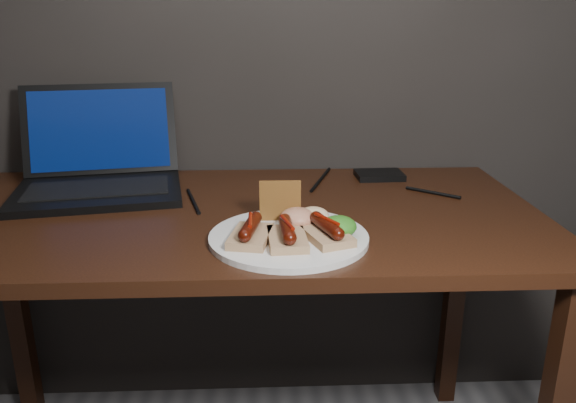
# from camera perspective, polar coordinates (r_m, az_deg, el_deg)

# --- Properties ---
(desk) EXTENTS (1.40, 0.70, 0.75)m
(desk) POSITION_cam_1_polar(r_m,az_deg,el_deg) (1.30, -5.94, -4.61)
(desk) COLOR #361A0D
(desk) RESTS_ON ground
(laptop) EXTENTS (0.45, 0.42, 0.25)m
(laptop) POSITION_cam_1_polar(r_m,az_deg,el_deg) (1.48, -18.65, 3.15)
(laptop) COLOR black
(laptop) RESTS_ON desk
(hard_drive) EXTENTS (0.13, 0.09, 0.02)m
(hard_drive) POSITION_cam_1_polar(r_m,az_deg,el_deg) (1.53, 9.26, 2.67)
(hard_drive) COLOR black
(hard_drive) RESTS_ON desk
(desk_cables) EXTENTS (1.09, 0.36, 0.01)m
(desk_cables) POSITION_cam_1_polar(r_m,az_deg,el_deg) (1.39, -5.65, 1.08)
(desk_cables) COLOR black
(desk_cables) RESTS_ON desk
(plate) EXTENTS (0.39, 0.39, 0.01)m
(plate) POSITION_cam_1_polar(r_m,az_deg,el_deg) (1.09, 0.07, -3.68)
(plate) COLOR silver
(plate) RESTS_ON desk
(bread_sausage_left) EXTENTS (0.09, 0.13, 0.04)m
(bread_sausage_left) POSITION_cam_1_polar(r_m,az_deg,el_deg) (1.06, -3.83, -3.11)
(bread_sausage_left) COLOR tan
(bread_sausage_left) RESTS_ON plate
(bread_sausage_center) EXTENTS (0.08, 0.12, 0.04)m
(bread_sausage_center) POSITION_cam_1_polar(r_m,az_deg,el_deg) (1.05, -0.08, -3.38)
(bread_sausage_center) COLOR tan
(bread_sausage_center) RESTS_ON plate
(bread_sausage_right) EXTENTS (0.10, 0.13, 0.04)m
(bread_sausage_right) POSITION_cam_1_polar(r_m,az_deg,el_deg) (1.07, 3.93, -3.01)
(bread_sausage_right) COLOR tan
(bread_sausage_right) RESTS_ON plate
(crispbread) EXTENTS (0.08, 0.01, 0.08)m
(crispbread) POSITION_cam_1_polar(r_m,az_deg,el_deg) (1.15, -0.80, 0.08)
(crispbread) COLOR #976329
(crispbread) RESTS_ON plate
(salad_greens) EXTENTS (0.07, 0.07, 0.04)m
(salad_greens) POSITION_cam_1_polar(r_m,az_deg,el_deg) (1.08, 5.17, -2.52)
(salad_greens) COLOR #1F5B12
(salad_greens) RESTS_ON plate
(salsa_mound) EXTENTS (0.07, 0.07, 0.04)m
(salsa_mound) POSITION_cam_1_polar(r_m,az_deg,el_deg) (1.12, 0.97, -1.67)
(salsa_mound) COLOR #A11810
(salsa_mound) RESTS_ON plate
(coleslaw_mound) EXTENTS (0.06, 0.06, 0.04)m
(coleslaw_mound) POSITION_cam_1_polar(r_m,az_deg,el_deg) (1.14, 2.60, -1.48)
(coleslaw_mound) COLOR #EDE7CD
(coleslaw_mound) RESTS_ON plate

